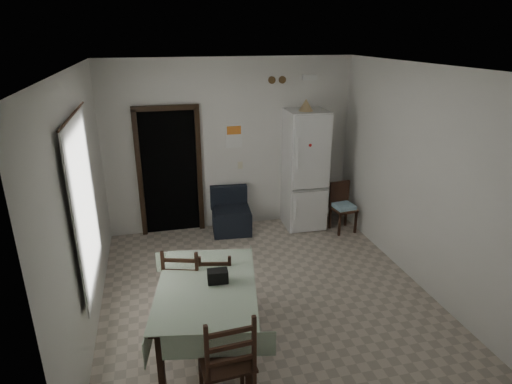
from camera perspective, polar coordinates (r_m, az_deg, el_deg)
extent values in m
plane|color=#AA9B8A|center=(5.86, 1.21, -13.22)|extent=(4.50, 4.50, 0.00)
cube|color=black|center=(7.50, -11.50, 3.00)|extent=(0.90, 0.45, 2.10)
cube|color=black|center=(7.27, -15.25, 2.11)|extent=(0.08, 0.10, 2.18)
cube|color=black|center=(7.30, -7.56, 2.76)|extent=(0.08, 0.10, 2.18)
cube|color=black|center=(7.01, -12.02, 10.93)|extent=(1.06, 0.10, 0.08)
cube|color=silver|center=(4.89, -23.11, -1.63)|extent=(0.10, 1.20, 1.60)
cube|color=silver|center=(4.87, -21.84, -1.53)|extent=(0.02, 1.45, 1.85)
cylinder|color=black|center=(4.62, -23.28, 9.47)|extent=(0.02, 1.60, 0.02)
cube|color=white|center=(7.25, -2.96, 7.47)|extent=(0.28, 0.02, 0.40)
cube|color=orange|center=(7.22, -2.96, 8.23)|extent=(0.24, 0.01, 0.14)
cube|color=beige|center=(7.41, -2.12, 3.59)|extent=(0.08, 0.02, 0.12)
cylinder|color=brown|center=(7.25, 2.13, 14.69)|extent=(0.12, 0.03, 0.12)
cylinder|color=brown|center=(7.30, 3.53, 14.71)|extent=(0.12, 0.03, 0.12)
cube|color=white|center=(7.43, 7.18, 14.93)|extent=(0.25, 0.07, 0.09)
cone|color=tan|center=(7.09, 6.68, 11.45)|extent=(0.25, 0.25, 0.19)
cube|color=black|center=(4.56, -5.13, -11.12)|extent=(0.22, 0.14, 0.14)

